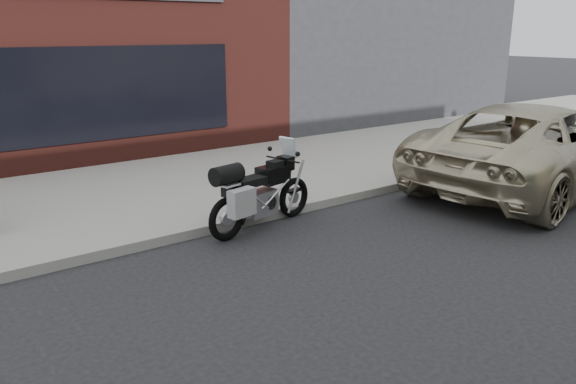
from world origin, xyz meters
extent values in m
plane|color=black|center=(0.00, 0.00, 0.00)|extent=(120.00, 120.00, 0.00)
cube|color=gray|center=(0.00, 7.00, 0.07)|extent=(44.00, 6.00, 0.15)
cube|color=black|center=(-2.00, 8.97, 1.70)|extent=(10.00, 0.08, 2.00)
cube|color=#2D2D33|center=(10.00, 14.00, 3.00)|extent=(10.00, 10.00, 6.00)
torus|color=black|center=(-0.12, 3.66, 0.33)|extent=(0.68, 0.25, 0.67)
torus|color=black|center=(1.36, 3.97, 0.33)|extent=(0.68, 0.25, 0.67)
cube|color=#B7B7BC|center=(0.57, 3.81, 0.42)|extent=(0.60, 0.41, 0.38)
cube|color=black|center=(0.87, 3.87, 0.82)|extent=(0.56, 0.42, 0.26)
cube|color=black|center=(0.37, 3.77, 0.80)|extent=(0.60, 0.39, 0.12)
cube|color=black|center=(0.03, 3.69, 0.72)|extent=(0.34, 0.28, 0.14)
cube|color=black|center=(1.16, 3.93, 0.95)|extent=(0.23, 0.27, 0.22)
cube|color=silver|center=(1.23, 3.94, 1.20)|extent=(0.20, 0.32, 0.34)
cylinder|color=black|center=(1.09, 3.92, 1.02)|extent=(0.17, 0.69, 0.03)
cube|color=#B7B7BC|center=(-0.09, 3.67, 0.86)|extent=(0.34, 0.35, 0.03)
cube|color=gray|center=(0.01, 3.42, 0.62)|extent=(0.45, 0.26, 0.40)
cylinder|color=black|center=(-0.09, 3.67, 1.00)|extent=(0.53, 0.37, 0.28)
cylinder|color=#B7B7BC|center=(0.15, 3.88, 0.35)|extent=(0.56, 0.19, 0.19)
imported|color=#BBB091|center=(6.21, 2.60, 0.84)|extent=(6.30, 3.46, 1.67)
imported|color=gray|center=(6.50, 2.19, 0.78)|extent=(0.61, 0.45, 1.56)
camera|label=1|loc=(-4.04, -3.20, 3.02)|focal=35.00mm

